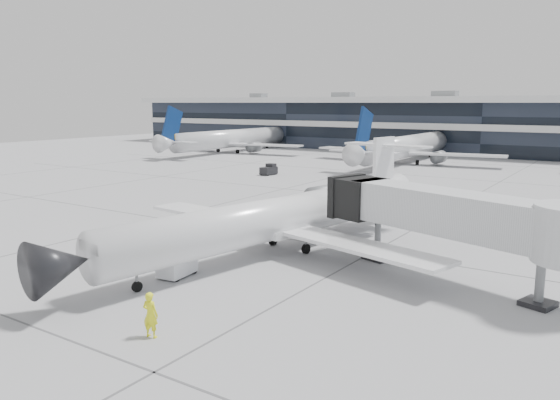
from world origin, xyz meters
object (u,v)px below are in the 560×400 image
Objects in this scene: regional_jet at (277,217)px; baggage_tug at (178,265)px; jet_bridge at (462,216)px; ramp_worker at (150,315)px.

regional_jet reaches higher than baggage_tug.
jet_bridge reaches higher than baggage_tug.
ramp_worker is at bearing -60.61° from baggage_tug.
regional_jet is 12.73× the size of baggage_tug.
jet_bridge reaches higher than ramp_worker.
ramp_worker reaches higher than baggage_tug.
regional_jet is at bearing -160.62° from jet_bridge.
jet_bridge is 16.40m from baggage_tug.
regional_jet is at bearing 67.35° from baggage_tug.
regional_jet is at bearing -87.61° from ramp_worker.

